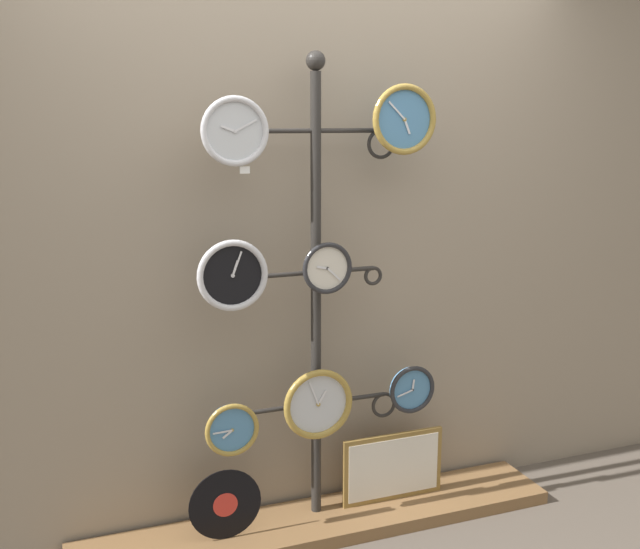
% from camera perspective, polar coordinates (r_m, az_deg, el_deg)
% --- Properties ---
extents(shop_wall, '(4.40, 0.04, 2.80)m').
position_cam_1_polar(shop_wall, '(3.31, -1.29, 4.56)').
color(shop_wall, gray).
rests_on(shop_wall, ground_plane).
extents(low_shelf, '(2.20, 0.36, 0.06)m').
position_cam_1_polar(low_shelf, '(3.56, 0.06, -18.36)').
color(low_shelf, brown).
rests_on(low_shelf, ground_plane).
extents(display_stand, '(0.79, 0.33, 2.09)m').
position_cam_1_polar(display_stand, '(3.28, -0.31, -5.34)').
color(display_stand, '#282623').
rests_on(display_stand, ground_plane).
extents(clock_top_left, '(0.27, 0.04, 0.27)m').
position_cam_1_polar(clock_top_left, '(2.94, -6.52, 10.80)').
color(clock_top_left, silver).
extents(clock_top_right, '(0.29, 0.04, 0.29)m').
position_cam_1_polar(clock_top_right, '(3.19, 6.42, 11.66)').
color(clock_top_right, '#4C84B2').
extents(clock_middle_left, '(0.29, 0.04, 0.29)m').
position_cam_1_polar(clock_middle_left, '(2.99, -6.69, -0.06)').
color(clock_middle_left, black).
extents(clock_middle_center, '(0.22, 0.04, 0.22)m').
position_cam_1_polar(clock_middle_center, '(3.12, 0.53, 0.50)').
color(clock_middle_center, silver).
extents(clock_bottom_left, '(0.23, 0.04, 0.23)m').
position_cam_1_polar(clock_bottom_left, '(3.18, -6.74, -11.65)').
color(clock_bottom_left, '#4C84B2').
extents(clock_bottom_center, '(0.32, 0.04, 0.32)m').
position_cam_1_polar(clock_bottom_center, '(3.27, -0.16, -9.84)').
color(clock_bottom_center, silver).
extents(clock_bottom_right, '(0.22, 0.04, 0.22)m').
position_cam_1_polar(clock_bottom_right, '(3.44, 7.00, -8.67)').
color(clock_bottom_right, '#4C84B2').
extents(vinyl_record, '(0.31, 0.01, 0.31)m').
position_cam_1_polar(vinyl_record, '(3.33, -7.23, -16.99)').
color(vinyl_record, black).
rests_on(vinyl_record, low_shelf).
extents(picture_frame, '(0.50, 0.02, 0.32)m').
position_cam_1_polar(picture_frame, '(3.62, 5.59, -14.37)').
color(picture_frame, olive).
rests_on(picture_frame, low_shelf).
extents(price_tag_upper, '(0.04, 0.00, 0.03)m').
position_cam_1_polar(price_tag_upper, '(2.95, -5.75, 7.93)').
color(price_tag_upper, white).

